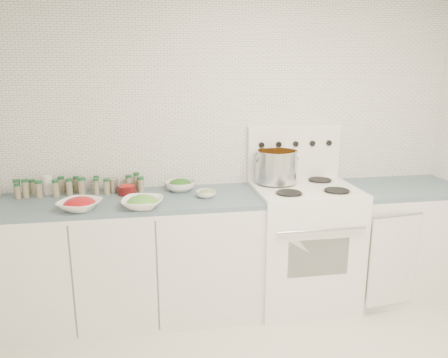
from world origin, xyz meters
TOP-DOWN VIEW (x-y plane):
  - room_walls at (0.00, 0.00)m, footprint 3.54×3.04m
  - counter_left at (-0.82, 1.19)m, footprint 1.85×0.62m
  - stove at (0.48, 1.19)m, footprint 0.76×0.70m
  - counter_right at (1.30, 1.19)m, footprint 0.89×0.68m
  - stock_pot at (0.29, 1.32)m, footprint 0.34×0.32m
  - bowl_tomato at (-1.13, 0.99)m, footprint 0.35×0.35m
  - bowl_snowpea at (-0.73, 0.97)m, footprint 0.32×0.32m
  - bowl_broccoli at (-0.45, 1.36)m, footprint 0.29×0.29m
  - bowl_zucchini at (-0.28, 1.15)m, footprint 0.18×0.18m
  - bowl_pepper at (-0.84, 1.31)m, footprint 0.13×0.13m
  - salt_canister at (-1.42, 1.42)m, footprint 0.08×0.08m
  - tin_can at (-0.95, 1.40)m, footprint 0.09×0.09m
  - spice_cluster at (-1.22, 1.39)m, footprint 0.92×0.16m

SIDE VIEW (x-z plane):
  - counter_right at x=1.30m, z-range 0.00..0.90m
  - counter_left at x=-0.82m, z-range 0.00..0.90m
  - stove at x=0.48m, z-range -0.18..1.18m
  - bowl_zucchini at x=-0.28m, z-range 0.90..0.96m
  - bowl_tomato at x=-1.13m, z-range 0.89..0.98m
  - bowl_snowpea at x=-0.73m, z-range 0.89..0.98m
  - bowl_pepper at x=-0.84m, z-range 0.90..0.98m
  - bowl_broccoli at x=-0.45m, z-range 0.90..0.99m
  - tin_can at x=-0.95m, z-range 0.90..1.00m
  - spice_cluster at x=-1.22m, z-range 0.89..1.03m
  - salt_canister at x=-1.42m, z-range 0.90..1.04m
  - stock_pot at x=0.29m, z-range 0.96..1.20m
  - room_walls at x=0.00m, z-range 0.30..2.82m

